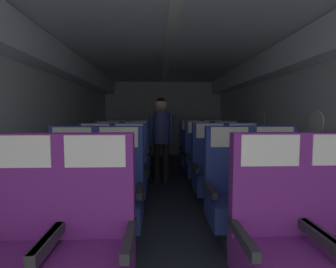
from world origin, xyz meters
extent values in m
cube|color=#2D3342|center=(0.00, 3.90, -0.01)|extent=(3.75, 8.20, 0.02)
cube|color=silver|center=(-1.77, 3.90, 1.13)|extent=(0.08, 7.80, 2.26)
cube|color=silver|center=(1.77, 3.90, 1.13)|extent=(0.08, 7.80, 2.26)
cube|color=silver|center=(0.00, 3.90, 2.26)|extent=(3.63, 7.80, 0.06)
cube|color=#B6BBBB|center=(0.00, 7.82, 1.13)|extent=(3.63, 0.06, 2.26)
cube|color=silver|center=(-1.59, 3.90, 2.04)|extent=(0.29, 7.49, 0.36)
cube|color=silver|center=(1.59, 3.90, 2.04)|extent=(0.29, 7.49, 0.36)
cube|color=white|center=(0.00, 3.90, 2.22)|extent=(0.12, 7.02, 0.02)
cylinder|color=white|center=(1.73, 3.12, 1.17)|extent=(0.01, 0.26, 0.26)
cylinder|color=white|center=(1.73, 4.68, 1.17)|extent=(0.01, 0.26, 0.26)
cylinder|color=white|center=(1.73, 6.24, 1.17)|extent=(0.01, 0.26, 0.26)
cube|color=#6B237A|center=(-1.01, 1.82, 0.81)|extent=(0.47, 0.09, 0.68)
cube|color=#28282D|center=(-0.78, 1.60, 0.56)|extent=(0.05, 0.43, 0.06)
cube|color=silver|center=(-1.01, 1.76, 1.04)|extent=(0.37, 0.01, 0.20)
cube|color=#6B237A|center=(-0.55, 1.81, 0.81)|extent=(0.47, 0.09, 0.68)
cube|color=#28282D|center=(-0.32, 1.60, 0.56)|extent=(0.05, 0.43, 0.06)
cube|color=#28282D|center=(-0.77, 1.60, 0.56)|extent=(0.05, 0.43, 0.06)
cube|color=silver|center=(-0.55, 1.76, 1.04)|extent=(0.37, 0.01, 0.20)
cube|color=#6B237A|center=(1.02, 1.81, 0.81)|extent=(0.47, 0.09, 0.68)
cube|color=#28282D|center=(0.79, 1.60, 0.56)|extent=(0.05, 0.43, 0.06)
cube|color=#6B237A|center=(0.55, 1.80, 0.81)|extent=(0.47, 0.09, 0.68)
cube|color=#28282D|center=(0.77, 1.59, 0.56)|extent=(0.05, 0.43, 0.06)
cube|color=#28282D|center=(0.33, 1.59, 0.56)|extent=(0.05, 0.43, 0.06)
cube|color=silver|center=(0.55, 1.75, 1.04)|extent=(0.37, 0.01, 0.20)
cube|color=#38383D|center=(-1.00, 2.52, 0.12)|extent=(0.17, 0.19, 0.23)
cube|color=navy|center=(-1.00, 2.52, 0.35)|extent=(0.47, 0.52, 0.23)
cube|color=navy|center=(-1.00, 2.74, 0.81)|extent=(0.47, 0.09, 0.68)
cube|color=#28282D|center=(-0.78, 2.52, 0.56)|extent=(0.05, 0.43, 0.06)
cube|color=#28282D|center=(-1.23, 2.52, 0.56)|extent=(0.05, 0.43, 0.06)
cube|color=silver|center=(-1.00, 2.69, 1.04)|extent=(0.37, 0.01, 0.20)
cube|color=#38383D|center=(-0.55, 2.52, 0.12)|extent=(0.17, 0.19, 0.23)
cube|color=navy|center=(-0.55, 2.52, 0.35)|extent=(0.47, 0.52, 0.23)
cube|color=navy|center=(-0.55, 2.73, 0.81)|extent=(0.47, 0.09, 0.68)
cube|color=#28282D|center=(-0.32, 2.52, 0.56)|extent=(0.05, 0.43, 0.06)
cube|color=#28282D|center=(-0.77, 2.52, 0.56)|extent=(0.05, 0.43, 0.06)
cube|color=silver|center=(-0.55, 2.68, 1.04)|extent=(0.37, 0.01, 0.20)
cube|color=#38383D|center=(1.02, 2.51, 0.12)|extent=(0.17, 0.19, 0.23)
cube|color=navy|center=(1.02, 2.51, 0.35)|extent=(0.47, 0.52, 0.23)
cube|color=navy|center=(1.02, 2.72, 0.81)|extent=(0.47, 0.09, 0.68)
cube|color=#28282D|center=(1.24, 2.51, 0.56)|extent=(0.05, 0.43, 0.06)
cube|color=#28282D|center=(0.79, 2.51, 0.56)|extent=(0.05, 0.43, 0.06)
cube|color=silver|center=(1.02, 2.67, 1.04)|extent=(0.37, 0.01, 0.20)
cube|color=#38383D|center=(0.55, 2.51, 0.12)|extent=(0.17, 0.19, 0.23)
cube|color=navy|center=(0.55, 2.51, 0.35)|extent=(0.47, 0.52, 0.23)
cube|color=navy|center=(0.55, 2.72, 0.81)|extent=(0.47, 0.09, 0.68)
cube|color=#28282D|center=(0.78, 2.51, 0.56)|extent=(0.05, 0.43, 0.06)
cube|color=#28282D|center=(0.33, 2.51, 0.56)|extent=(0.05, 0.43, 0.06)
cube|color=silver|center=(0.55, 2.67, 1.04)|extent=(0.37, 0.01, 0.20)
cube|color=#38383D|center=(-1.01, 3.46, 0.12)|extent=(0.17, 0.19, 0.23)
cube|color=navy|center=(-1.01, 3.46, 0.35)|extent=(0.47, 0.52, 0.23)
cube|color=navy|center=(-1.01, 3.67, 0.81)|extent=(0.47, 0.09, 0.68)
cube|color=#28282D|center=(-0.79, 3.46, 0.56)|extent=(0.05, 0.43, 0.06)
cube|color=#28282D|center=(-1.23, 3.46, 0.56)|extent=(0.05, 0.43, 0.06)
cube|color=silver|center=(-1.01, 3.62, 1.04)|extent=(0.37, 0.01, 0.20)
cube|color=#38383D|center=(-0.55, 3.43, 0.12)|extent=(0.17, 0.19, 0.23)
cube|color=navy|center=(-0.55, 3.43, 0.35)|extent=(0.47, 0.52, 0.23)
cube|color=navy|center=(-0.55, 3.64, 0.81)|extent=(0.47, 0.09, 0.68)
cube|color=#28282D|center=(-0.32, 3.43, 0.56)|extent=(0.05, 0.43, 0.06)
cube|color=#28282D|center=(-0.77, 3.43, 0.56)|extent=(0.05, 0.43, 0.06)
cube|color=silver|center=(-0.55, 3.59, 1.04)|extent=(0.37, 0.01, 0.20)
cube|color=#38383D|center=(1.01, 3.44, 0.12)|extent=(0.17, 0.19, 0.23)
cube|color=navy|center=(1.01, 3.44, 0.35)|extent=(0.47, 0.52, 0.23)
cube|color=navy|center=(1.01, 3.65, 0.81)|extent=(0.47, 0.09, 0.68)
cube|color=#28282D|center=(1.23, 3.44, 0.56)|extent=(0.05, 0.43, 0.06)
cube|color=#28282D|center=(0.78, 3.44, 0.56)|extent=(0.05, 0.43, 0.06)
cube|color=silver|center=(1.01, 3.60, 1.04)|extent=(0.37, 0.01, 0.20)
cube|color=#38383D|center=(0.55, 3.45, 0.12)|extent=(0.17, 0.19, 0.23)
cube|color=navy|center=(0.55, 3.45, 0.35)|extent=(0.47, 0.52, 0.23)
cube|color=navy|center=(0.55, 3.66, 0.81)|extent=(0.47, 0.09, 0.68)
cube|color=#28282D|center=(0.78, 3.45, 0.56)|extent=(0.05, 0.43, 0.06)
cube|color=#28282D|center=(0.33, 3.45, 0.56)|extent=(0.05, 0.43, 0.06)
cube|color=silver|center=(0.55, 3.61, 1.04)|extent=(0.37, 0.01, 0.20)
cube|color=#38383D|center=(-1.02, 4.35, 0.12)|extent=(0.17, 0.19, 0.23)
cube|color=navy|center=(-1.02, 4.35, 0.35)|extent=(0.47, 0.52, 0.23)
cube|color=navy|center=(-1.02, 4.56, 0.81)|extent=(0.47, 0.09, 0.68)
cube|color=#28282D|center=(-0.79, 4.35, 0.56)|extent=(0.05, 0.43, 0.06)
cube|color=#28282D|center=(-1.24, 4.35, 0.56)|extent=(0.05, 0.43, 0.06)
cube|color=silver|center=(-1.02, 4.51, 1.04)|extent=(0.37, 0.01, 0.20)
cube|color=#38383D|center=(-0.55, 4.37, 0.12)|extent=(0.17, 0.19, 0.23)
cube|color=navy|center=(-0.55, 4.37, 0.35)|extent=(0.47, 0.52, 0.23)
cube|color=navy|center=(-0.55, 4.58, 0.81)|extent=(0.47, 0.09, 0.68)
cube|color=#28282D|center=(-0.32, 4.37, 0.56)|extent=(0.05, 0.43, 0.06)
cube|color=#28282D|center=(-0.77, 4.37, 0.56)|extent=(0.05, 0.43, 0.06)
cube|color=silver|center=(-0.55, 4.53, 1.04)|extent=(0.37, 0.01, 0.20)
cube|color=#38383D|center=(1.02, 4.36, 0.12)|extent=(0.17, 0.19, 0.23)
cube|color=navy|center=(1.02, 4.36, 0.35)|extent=(0.47, 0.52, 0.23)
cube|color=navy|center=(1.02, 4.57, 0.81)|extent=(0.47, 0.09, 0.68)
cube|color=#28282D|center=(1.24, 4.36, 0.56)|extent=(0.05, 0.43, 0.06)
cube|color=#28282D|center=(0.80, 4.36, 0.56)|extent=(0.05, 0.43, 0.06)
cube|color=silver|center=(1.02, 4.52, 1.04)|extent=(0.37, 0.01, 0.20)
cube|color=#38383D|center=(0.55, 4.37, 0.12)|extent=(0.17, 0.19, 0.23)
cube|color=navy|center=(0.55, 4.37, 0.35)|extent=(0.47, 0.52, 0.23)
cube|color=navy|center=(0.55, 4.58, 0.81)|extent=(0.47, 0.09, 0.68)
cube|color=#28282D|center=(0.77, 4.37, 0.56)|extent=(0.05, 0.43, 0.06)
cube|color=#28282D|center=(0.33, 4.37, 0.56)|extent=(0.05, 0.43, 0.06)
cube|color=silver|center=(0.55, 4.53, 1.04)|extent=(0.37, 0.01, 0.20)
cube|color=#38383D|center=(-1.02, 5.27, 0.12)|extent=(0.17, 0.19, 0.23)
cube|color=navy|center=(-1.02, 5.27, 0.35)|extent=(0.47, 0.52, 0.23)
cube|color=navy|center=(-1.02, 5.48, 0.81)|extent=(0.47, 0.09, 0.68)
cube|color=#28282D|center=(-0.79, 5.27, 0.56)|extent=(0.05, 0.43, 0.06)
cube|color=#28282D|center=(-1.24, 5.27, 0.56)|extent=(0.05, 0.43, 0.06)
cube|color=silver|center=(-1.02, 5.43, 1.04)|extent=(0.37, 0.01, 0.20)
cube|color=#38383D|center=(-0.55, 5.29, 0.12)|extent=(0.17, 0.19, 0.23)
cube|color=navy|center=(-0.55, 5.29, 0.35)|extent=(0.47, 0.52, 0.23)
cube|color=navy|center=(-0.55, 5.50, 0.81)|extent=(0.47, 0.09, 0.68)
cube|color=#28282D|center=(-0.33, 5.29, 0.56)|extent=(0.05, 0.43, 0.06)
cube|color=#28282D|center=(-0.78, 5.29, 0.56)|extent=(0.05, 0.43, 0.06)
cube|color=silver|center=(-0.55, 5.45, 1.04)|extent=(0.37, 0.01, 0.20)
cube|color=#38383D|center=(1.01, 5.28, 0.12)|extent=(0.17, 0.19, 0.23)
cube|color=navy|center=(1.01, 5.28, 0.35)|extent=(0.47, 0.52, 0.23)
cube|color=navy|center=(1.01, 5.49, 0.81)|extent=(0.47, 0.09, 0.68)
cube|color=#28282D|center=(1.23, 5.28, 0.56)|extent=(0.05, 0.43, 0.06)
cube|color=#28282D|center=(0.78, 5.28, 0.56)|extent=(0.05, 0.43, 0.06)
cube|color=silver|center=(1.01, 5.44, 1.04)|extent=(0.37, 0.01, 0.20)
cube|color=#38383D|center=(0.54, 5.30, 0.12)|extent=(0.17, 0.19, 0.23)
cube|color=navy|center=(0.54, 5.30, 0.35)|extent=(0.47, 0.52, 0.23)
cube|color=navy|center=(0.54, 5.51, 0.81)|extent=(0.47, 0.09, 0.68)
cube|color=#28282D|center=(0.76, 5.30, 0.56)|extent=(0.05, 0.43, 0.06)
cube|color=#28282D|center=(0.31, 5.30, 0.56)|extent=(0.05, 0.43, 0.06)
cube|color=silver|center=(0.54, 5.46, 1.04)|extent=(0.37, 0.01, 0.20)
cylinder|color=black|center=(-0.18, 4.69, 0.37)|extent=(0.11, 0.11, 0.74)
cylinder|color=black|center=(-0.02, 4.69, 0.37)|extent=(0.11, 0.11, 0.74)
cylinder|color=navy|center=(-0.10, 4.69, 1.03)|extent=(0.28, 0.28, 0.58)
cylinder|color=navy|center=(-0.28, 4.69, 1.00)|extent=(0.07, 0.07, 0.49)
cylinder|color=navy|center=(0.08, 4.69, 1.00)|extent=(0.07, 0.07, 0.49)
sphere|color=tan|center=(-0.10, 4.69, 1.43)|extent=(0.21, 0.21, 0.21)
sphere|color=black|center=(-0.10, 4.69, 1.47)|extent=(0.18, 0.18, 0.18)
camera|label=1|loc=(-0.16, 0.22, 1.27)|focal=26.69mm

